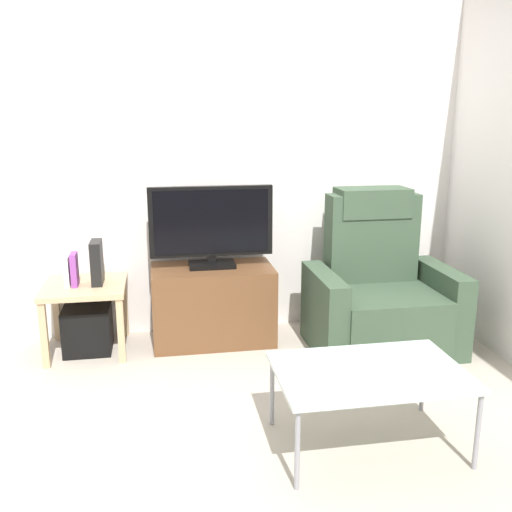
% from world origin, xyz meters
% --- Properties ---
extents(ground_plane, '(6.40, 6.40, 0.00)m').
position_xyz_m(ground_plane, '(0.00, 0.00, 0.00)').
color(ground_plane, '#B2A899').
extents(wall_back, '(6.40, 0.06, 2.60)m').
position_xyz_m(wall_back, '(0.00, 1.13, 1.30)').
color(wall_back, silver).
rests_on(wall_back, ground).
extents(tv_stand, '(0.84, 0.46, 0.54)m').
position_xyz_m(tv_stand, '(-0.02, 0.84, 0.27)').
color(tv_stand, brown).
rests_on(tv_stand, ground).
extents(television, '(0.85, 0.20, 0.57)m').
position_xyz_m(television, '(-0.02, 0.86, 0.84)').
color(television, black).
rests_on(television, tv_stand).
extents(recliner_armchair, '(0.98, 0.78, 1.08)m').
position_xyz_m(recliner_armchair, '(1.11, 0.57, 0.37)').
color(recliner_armchair, '#384C38').
rests_on(recliner_armchair, ground).
extents(side_table, '(0.54, 0.54, 0.47)m').
position_xyz_m(side_table, '(-0.89, 0.82, 0.40)').
color(side_table, tan).
rests_on(side_table, ground).
extents(subwoofer_box, '(0.31, 0.31, 0.31)m').
position_xyz_m(subwoofer_box, '(-0.89, 0.82, 0.16)').
color(subwoofer_box, black).
rests_on(subwoofer_box, ground).
extents(book_leftmost, '(0.03, 0.11, 0.20)m').
position_xyz_m(book_leftmost, '(-0.99, 0.80, 0.58)').
color(book_leftmost, white).
rests_on(book_leftmost, side_table).
extents(book_middle, '(0.04, 0.12, 0.22)m').
position_xyz_m(book_middle, '(-0.94, 0.80, 0.59)').
color(book_middle, purple).
rests_on(book_middle, side_table).
extents(game_console, '(0.07, 0.20, 0.29)m').
position_xyz_m(game_console, '(-0.80, 0.83, 0.62)').
color(game_console, black).
rests_on(game_console, side_table).
extents(coffee_table, '(0.90, 0.60, 0.40)m').
position_xyz_m(coffee_table, '(0.58, -0.61, 0.38)').
color(coffee_table, '#B2C6C1').
rests_on(coffee_table, ground).
extents(cell_phone, '(0.13, 0.17, 0.01)m').
position_xyz_m(cell_phone, '(0.73, -0.62, 0.41)').
color(cell_phone, '#B7B7BC').
rests_on(cell_phone, coffee_table).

